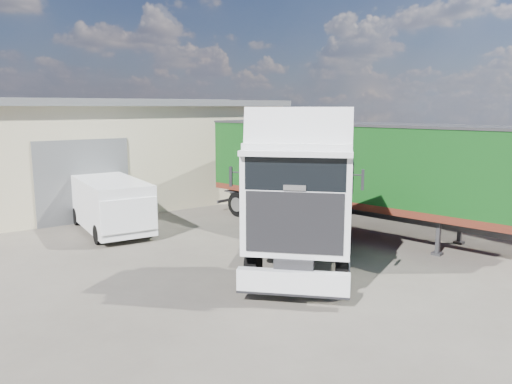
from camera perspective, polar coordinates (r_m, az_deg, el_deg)
ground at (r=15.11m, az=0.08°, el=-9.50°), size 120.00×120.00×0.00m
brick_boundary_wall at (r=26.77m, az=12.64°, el=1.49°), size 0.35×26.00×2.50m
tractor_unit at (r=14.68m, az=5.26°, el=-1.65°), size 7.16×7.08×4.97m
box_trailer at (r=20.42m, az=10.47°, el=3.02°), size 5.36×13.35×4.34m
panel_van at (r=20.72m, az=-16.18°, el=-1.47°), size 2.49×5.31×2.11m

